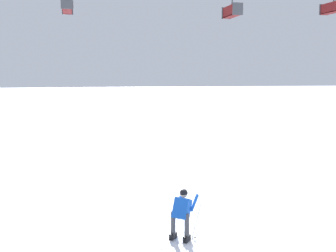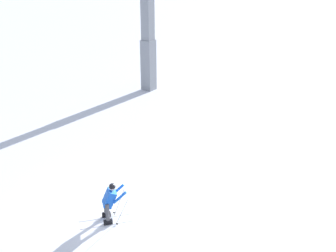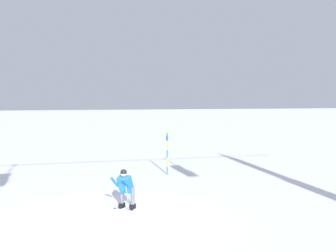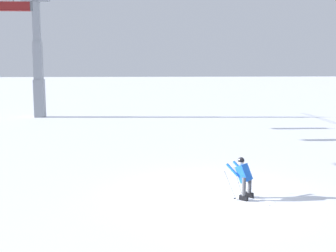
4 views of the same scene
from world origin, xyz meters
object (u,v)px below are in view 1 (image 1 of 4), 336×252
Objects in this scene: chairlift_seat_nearest at (66,5)px; chairlift_seat_second at (231,11)px; skier_carving_main at (182,212)px; chairlift_seat_middle at (332,8)px.

chairlift_seat_nearest and chairlift_seat_second have the same top height.
skier_carving_main is 18.14m from chairlift_seat_middle.
chairlift_seat_nearest reaches higher than skier_carving_main.
chairlift_seat_nearest is 8.71m from chairlift_seat_second.
chairlift_seat_nearest is 1.10× the size of chairlift_seat_middle.
chairlift_seat_nearest is (-3.07, 11.62, 7.08)m from skier_carving_main.
chairlift_seat_second reaches higher than skier_carving_main.
skier_carving_main is 14.74m from chairlift_seat_second.
chairlift_seat_second is at bearing 64.08° from skier_carving_main.
chairlift_seat_middle is (6.13, 0.00, 0.35)m from chairlift_seat_second.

